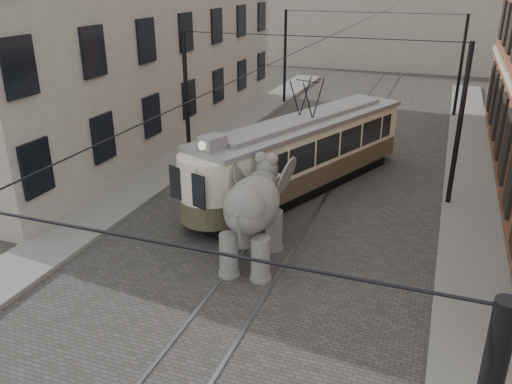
% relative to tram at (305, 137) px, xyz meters
% --- Properties ---
extents(ground, '(120.00, 120.00, 0.00)m').
position_rel_tram_xyz_m(ground, '(0.34, -5.71, -2.20)').
color(ground, '#423F3D').
extents(tram_rails, '(1.54, 80.00, 0.02)m').
position_rel_tram_xyz_m(tram_rails, '(0.34, -5.71, -2.19)').
color(tram_rails, slate).
rests_on(tram_rails, ground).
extents(sidewalk_right, '(2.00, 60.00, 0.15)m').
position_rel_tram_xyz_m(sidewalk_right, '(6.34, -5.71, -2.13)').
color(sidewalk_right, slate).
rests_on(sidewalk_right, ground).
extents(sidewalk_left, '(2.00, 60.00, 0.15)m').
position_rel_tram_xyz_m(sidewalk_left, '(-6.16, -5.71, -2.13)').
color(sidewalk_left, slate).
rests_on(sidewalk_left, ground).
extents(stucco_building, '(7.00, 24.00, 10.00)m').
position_rel_tram_xyz_m(stucco_building, '(-10.66, 4.29, 2.80)').
color(stucco_building, gray).
rests_on(stucco_building, ground).
extents(catenary, '(11.00, 30.20, 6.00)m').
position_rel_tram_xyz_m(catenary, '(0.14, -0.71, 0.80)').
color(catenary, black).
rests_on(catenary, ground).
extents(tram, '(6.34, 11.14, 4.40)m').
position_rel_tram_xyz_m(tram, '(0.00, 0.00, 0.00)').
color(tram, beige).
rests_on(tram, ground).
extents(elephant, '(3.13, 5.01, 2.91)m').
position_rel_tram_xyz_m(elephant, '(0.08, -6.13, -0.75)').
color(elephant, slate).
rests_on(elephant, ground).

